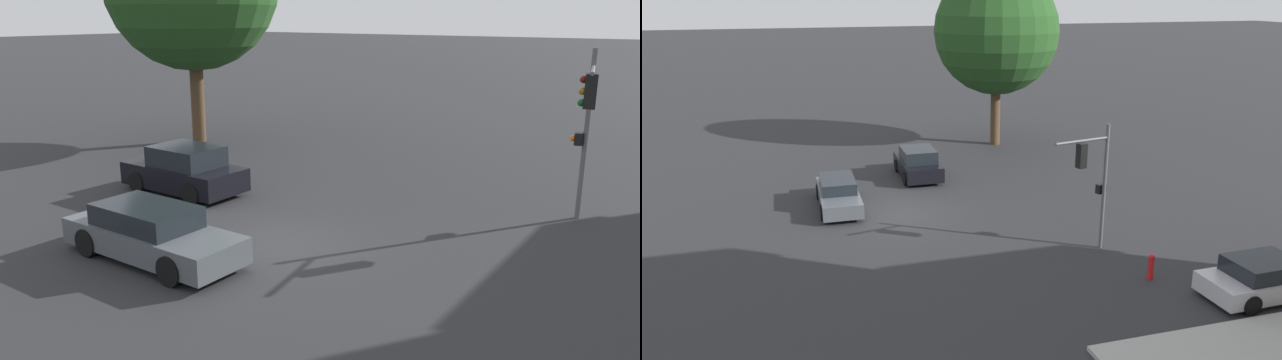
% 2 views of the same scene
% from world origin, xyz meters
% --- Properties ---
extents(ground_plane, '(300.00, 300.00, 0.00)m').
position_xyz_m(ground_plane, '(0.00, 0.00, 0.00)').
color(ground_plane, '#28282B').
extents(traffic_signal, '(0.89, 2.43, 4.84)m').
position_xyz_m(traffic_signal, '(6.02, 6.19, 3.14)').
color(traffic_signal, '#515456').
rests_on(traffic_signal, ground_plane).
extents(crossing_car_0, '(4.82, 1.88, 1.33)m').
position_xyz_m(crossing_car_0, '(-1.73, -2.32, 0.64)').
color(crossing_car_0, '#4C5156').
rests_on(crossing_car_0, ground_plane).
extents(crossing_car_1, '(4.19, 2.06, 1.57)m').
position_xyz_m(crossing_car_1, '(-5.36, 2.21, 0.74)').
color(crossing_car_1, black).
rests_on(crossing_car_1, ground_plane).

